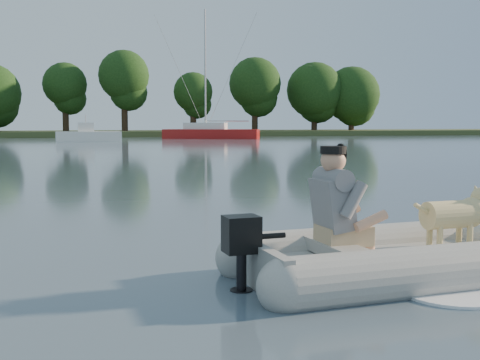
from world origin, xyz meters
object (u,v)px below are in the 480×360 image
object	(u,v)px
man	(335,200)
dog	(450,220)
sailboat	(210,133)
dinghy	(400,216)
motorboat	(88,129)

from	to	relation	value
man	dog	distance (m)	1.37
dog	man	bearing A→B (deg)	180.00
dog	sailboat	size ratio (longest dim) A/B	0.08
dinghy	dog	bearing A→B (deg)	4.57
man	dog	xyz separation A→B (m)	(1.35, 0.08, -0.26)
motorboat	sailboat	xyz separation A→B (m)	(11.32, 5.86, -0.47)
dinghy	motorboat	world-z (taller)	motorboat
man	motorboat	size ratio (longest dim) A/B	0.21
man	motorboat	bearing A→B (deg)	87.64
man	sailboat	distance (m)	51.13
dinghy	man	world-z (taller)	man
dog	motorboat	size ratio (longest dim) A/B	0.18
dinghy	sailboat	world-z (taller)	sailboat
man	motorboat	xyz separation A→B (m)	(-0.85, 44.18, 0.23)
dog	motorboat	world-z (taller)	motorboat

